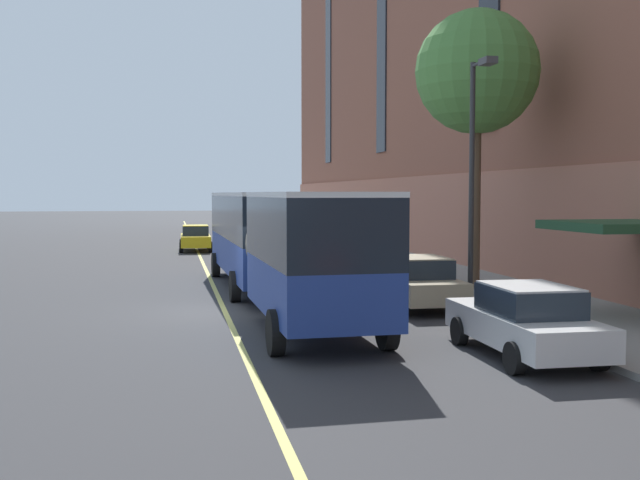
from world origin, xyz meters
TOP-DOWN VIEW (x-y plane):
  - ground_plane at (0.00, 0.00)m, footprint 260.00×260.00m
  - sidewalk at (9.44, 3.00)m, footprint 4.93×160.00m
  - city_bus at (1.80, 1.82)m, footprint 3.19×18.79m
  - parked_car_champagne_0 at (5.92, 24.65)m, footprint 2.16×4.72m
  - parked_car_white_1 at (5.88, -7.37)m, footprint 2.01×4.68m
  - parked_car_champagne_3 at (5.89, -0.22)m, footprint 2.04×4.77m
  - taxi_cab at (-0.01, 23.71)m, footprint 1.96×4.59m
  - street_tree_mid_block at (9.00, 2.70)m, footprint 4.26×4.26m
  - street_lamp at (7.58, -0.56)m, footprint 0.36×1.48m
  - lane_centerline at (0.10, 3.00)m, footprint 0.16×140.00m

SIDE VIEW (x-z plane):
  - ground_plane at x=0.00m, z-range 0.00..0.00m
  - lane_centerline at x=0.10m, z-range 0.00..0.01m
  - sidewalk at x=9.44m, z-range 0.00..0.15m
  - taxi_cab at x=-0.01m, z-range 0.00..1.56m
  - parked_car_white_1 at x=5.88m, z-range 0.00..1.56m
  - parked_car_champagne_3 at x=5.89m, z-range 0.00..1.56m
  - parked_car_champagne_0 at x=5.92m, z-range 0.00..1.56m
  - city_bus at x=1.80m, z-range 0.29..3.79m
  - street_lamp at x=7.58m, z-range 0.94..8.20m
  - street_tree_mid_block at x=9.00m, z-range 2.79..12.43m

